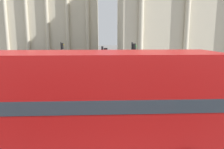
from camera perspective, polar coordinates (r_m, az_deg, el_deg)
The scene contains 12 objects.
double_decker_bus at distance 8.09m, azimuth -11.23°, elevation -7.08°, with size 10.66×2.68×4.06m.
plaza_building_left at distance 61.56m, azimuth -15.36°, elevation 14.23°, with size 24.70×12.16×18.61m.
plaza_building_right at distance 51.13m, azimuth 20.59°, elevation 16.98°, with size 31.69×15.53×22.39m.
traffic_light_near at distance 12.31m, azimuth -2.16°, elevation 0.82°, with size 0.42×0.24×4.04m.
traffic_light_mid at distance 18.24m, azimuth 5.46°, elevation 3.91°, with size 0.42×0.24×4.07m.
traffic_light_far at distance 26.69m, azimuth -12.93°, elevation 5.38°, with size 0.42×0.24×3.83m.
car_navy at distance 26.22m, azimuth 2.17°, elevation 1.59°, with size 4.20×1.93×1.35m.
car_white at distance 32.97m, azimuth 8.70°, elevation 3.26°, with size 4.20×1.93×1.35m.
pedestrian_yellow at distance 18.25m, azimuth 9.92°, elevation -1.23°, with size 0.32×0.32×1.82m.
pedestrian_grey at distance 34.53m, azimuth -12.50°, elevation 4.05°, with size 0.32×0.32×1.82m.
pedestrian_white at distance 16.72m, azimuth 10.00°, elevation -2.50°, with size 0.32×0.32×1.73m.
pedestrian_black at distance 17.26m, azimuth 11.78°, elevation -2.03°, with size 0.32×0.32×1.79m.
Camera 1 is at (-0.84, -2.35, 4.64)m, focal length 35.00 mm.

